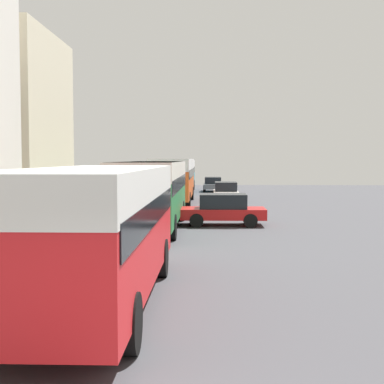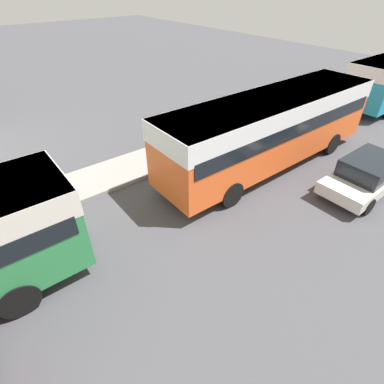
% 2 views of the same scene
% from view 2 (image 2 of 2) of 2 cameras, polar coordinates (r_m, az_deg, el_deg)
% --- Properties ---
extents(bus_third_in_line, '(2.59, 10.69, 3.12)m').
position_cam_2_polar(bus_third_in_line, '(13.15, 14.99, 12.67)').
color(bus_third_in_line, '#EA5B23').
rests_on(bus_third_in_line, ground_plane).
extents(car_crossing, '(1.84, 4.08, 1.45)m').
position_cam_2_polar(car_crossing, '(13.38, 30.39, 2.93)').
color(car_crossing, silver).
rests_on(car_crossing, ground_plane).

